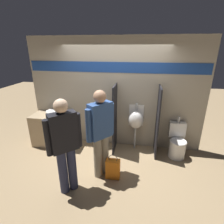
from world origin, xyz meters
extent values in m
plane|color=#997F5B|center=(0.00, 0.00, 0.00)|extent=(16.00, 16.00, 0.00)
cube|color=#B2A893|center=(0.00, 0.60, 1.35)|extent=(4.28, 0.06, 2.70)
cube|color=#1E479E|center=(0.00, 0.56, 2.01)|extent=(4.20, 0.01, 0.24)
cube|color=tan|center=(-1.57, 0.28, 0.41)|extent=(1.04, 0.58, 0.82)
cylinder|color=white|center=(-1.52, 0.34, 0.87)|extent=(0.42, 0.42, 0.10)
cylinder|color=silver|center=(-1.52, 0.49, 0.99)|extent=(0.03, 0.03, 0.14)
cube|color=#232328|center=(-1.26, 0.17, 0.83)|extent=(0.07, 0.14, 0.01)
cube|color=black|center=(0.04, 0.28, 0.83)|extent=(0.03, 0.58, 1.65)
cube|color=black|center=(1.04, 0.28, 0.83)|extent=(0.03, 0.58, 1.65)
cylinder|color=silver|center=(-0.45, 0.42, 0.29)|extent=(0.04, 0.04, 0.59)
ellipsoid|color=white|center=(-0.45, 0.42, 0.79)|extent=(0.38, 0.28, 0.43)
cube|color=white|center=(-0.45, 0.56, 0.85)|extent=(0.36, 0.02, 0.54)
cylinder|color=silver|center=(-0.45, 0.52, 1.09)|extent=(0.06, 0.06, 0.16)
cylinder|color=silver|center=(0.54, 0.42, 0.29)|extent=(0.04, 0.04, 0.59)
ellipsoid|color=white|center=(0.54, 0.42, 0.79)|extent=(0.38, 0.28, 0.43)
cube|color=white|center=(0.54, 0.56, 0.85)|extent=(0.36, 0.02, 0.54)
cylinder|color=silver|center=(0.54, 0.52, 1.09)|extent=(0.06, 0.06, 0.16)
cylinder|color=white|center=(1.54, 0.20, 0.20)|extent=(0.37, 0.37, 0.40)
torus|color=white|center=(1.54, 0.20, 0.41)|extent=(0.39, 0.39, 0.04)
cube|color=white|center=(1.54, 0.48, 0.58)|extent=(0.38, 0.16, 0.37)
cylinder|color=silver|center=(1.54, 0.46, 0.85)|extent=(0.06, 0.06, 0.14)
cylinder|color=#282D4C|center=(-0.62, -1.23, 0.42)|extent=(0.16, 0.16, 0.84)
cylinder|color=#282D4C|center=(-0.50, -1.12, 0.42)|extent=(0.16, 0.16, 0.84)
cube|color=black|center=(-0.56, -1.18, 1.17)|extent=(0.45, 0.43, 0.66)
cylinder|color=black|center=(-0.74, -1.34, 1.14)|extent=(0.10, 0.10, 0.61)
cylinder|color=black|center=(-0.37, -1.01, 1.14)|extent=(0.10, 0.10, 0.61)
sphere|color=beige|center=(-0.56, -1.18, 1.61)|extent=(0.23, 0.23, 0.23)
cylinder|color=gray|center=(-0.13, -0.73, 0.43)|extent=(0.16, 0.16, 0.85)
cylinder|color=gray|center=(-0.02, -0.60, 0.43)|extent=(0.16, 0.16, 0.85)
cube|color=#2D4C84|center=(-0.07, -0.67, 1.19)|extent=(0.44, 0.47, 0.68)
cylinder|color=#2D4C84|center=(-0.24, -0.86, 1.16)|extent=(0.11, 0.11, 0.62)
cylinder|color=#2D4C84|center=(0.09, -0.48, 1.16)|extent=(0.11, 0.11, 0.62)
sphere|color=#A87A5B|center=(-0.07, -0.67, 1.65)|extent=(0.23, 0.23, 0.23)
cube|color=orange|center=(0.18, -0.74, 0.20)|extent=(0.27, 0.15, 0.40)
torus|color=#4C4742|center=(0.18, -0.74, 0.44)|extent=(0.18, 0.01, 0.18)
camera|label=1|loc=(0.64, -3.52, 2.46)|focal=28.00mm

